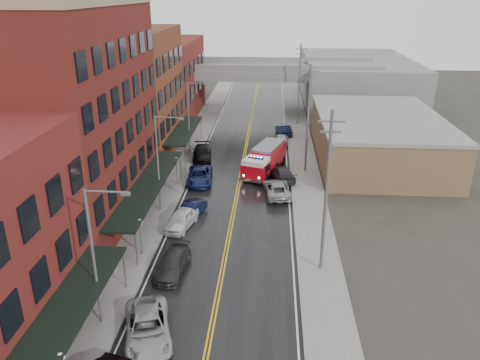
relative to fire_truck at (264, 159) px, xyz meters
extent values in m
cube|color=black|center=(-2.59, -4.44, -1.58)|extent=(11.00, 160.00, 0.02)
cube|color=slate|center=(-9.89, -4.44, -1.52)|extent=(3.00, 160.00, 0.15)
cube|color=slate|center=(4.71, -4.44, -1.52)|extent=(3.00, 160.00, 0.15)
cube|color=gray|center=(-8.24, -4.44, -1.52)|extent=(0.30, 160.00, 0.15)
cube|color=gray|center=(3.06, -4.44, -1.52)|extent=(0.30, 160.00, 0.15)
cube|color=#5A1E17|center=(-15.89, -11.44, 7.41)|extent=(9.00, 20.00, 18.00)
cube|color=brown|center=(-15.89, 6.06, 5.91)|extent=(9.00, 15.00, 15.00)
cube|color=maroon|center=(-15.89, 23.56, 4.41)|extent=(9.00, 20.00, 12.00)
cube|color=brown|center=(13.41, 5.56, 0.91)|extent=(14.00, 22.00, 5.00)
cube|color=slate|center=(15.41, 35.56, 2.41)|extent=(18.00, 30.00, 8.00)
cube|color=black|center=(-10.09, -30.44, 1.41)|extent=(2.60, 16.00, 0.18)
cylinder|color=slate|center=(-8.94, -22.84, -0.09)|extent=(0.10, 0.10, 3.00)
cube|color=black|center=(-10.09, -11.44, 1.41)|extent=(2.60, 18.00, 0.18)
cylinder|color=slate|center=(-8.94, -20.04, -0.09)|extent=(0.10, 0.10, 3.00)
cylinder|color=slate|center=(-8.94, -2.84, -0.09)|extent=(0.10, 0.10, 3.00)
cube|color=black|center=(-10.09, 6.06, 1.41)|extent=(2.60, 13.00, 0.18)
cylinder|color=slate|center=(-8.94, -0.04, -0.09)|extent=(0.10, 0.10, 3.00)
cylinder|color=slate|center=(-8.94, 12.16, -0.09)|extent=(0.10, 0.10, 3.00)
sphere|color=silver|center=(-8.99, -32.44, 1.31)|extent=(0.44, 0.44, 0.44)
cylinder|color=#59595B|center=(-8.99, -18.44, -0.19)|extent=(0.14, 0.14, 2.80)
sphere|color=silver|center=(-8.99, -18.44, 1.31)|extent=(0.44, 0.44, 0.44)
cylinder|color=#59595B|center=(-8.99, -4.44, -0.19)|extent=(0.14, 0.14, 2.80)
sphere|color=silver|center=(-8.99, -4.44, 1.31)|extent=(0.44, 0.44, 0.44)
cylinder|color=#59595B|center=(-9.39, -26.44, 2.91)|extent=(0.18, 0.18, 9.00)
cylinder|color=#59595B|center=(-8.19, -26.44, 7.31)|extent=(2.40, 0.12, 0.12)
cube|color=#59595B|center=(-7.09, -26.44, 7.21)|extent=(0.50, 0.22, 0.18)
cylinder|color=#59595B|center=(-9.39, -10.44, 2.91)|extent=(0.18, 0.18, 9.00)
cylinder|color=#59595B|center=(-8.19, -10.44, 7.31)|extent=(2.40, 0.12, 0.12)
cube|color=#59595B|center=(-7.09, -10.44, 7.21)|extent=(0.50, 0.22, 0.18)
cylinder|color=#59595B|center=(-9.39, 5.56, 2.91)|extent=(0.18, 0.18, 9.00)
cylinder|color=#59595B|center=(-8.19, 5.56, 7.31)|extent=(2.40, 0.12, 0.12)
cube|color=#59595B|center=(-7.09, 5.56, 7.21)|extent=(0.50, 0.22, 0.18)
cylinder|color=#59595B|center=(4.61, -19.44, 4.41)|extent=(0.24, 0.24, 12.00)
cube|color=#59595B|center=(4.61, -19.44, 9.61)|extent=(1.80, 0.12, 0.12)
cube|color=#59595B|center=(4.61, -19.44, 8.91)|extent=(1.40, 0.12, 0.12)
cylinder|color=#59595B|center=(4.61, 0.56, 4.41)|extent=(0.24, 0.24, 12.00)
cube|color=#59595B|center=(4.61, 0.56, 9.61)|extent=(1.80, 0.12, 0.12)
cube|color=#59595B|center=(4.61, 0.56, 8.91)|extent=(1.40, 0.12, 0.12)
cylinder|color=#59595B|center=(4.61, 20.56, 4.41)|extent=(0.24, 0.24, 12.00)
cube|color=#59595B|center=(4.61, 20.56, 9.61)|extent=(1.80, 0.12, 0.12)
cube|color=#59595B|center=(4.61, 20.56, 8.91)|extent=(1.40, 0.12, 0.12)
cube|color=slate|center=(-2.59, 27.56, 5.16)|extent=(40.00, 10.00, 1.50)
cube|color=slate|center=(-13.59, 27.56, 1.41)|extent=(1.60, 8.00, 6.00)
cube|color=slate|center=(8.41, 27.56, 1.41)|extent=(1.60, 8.00, 6.00)
cube|color=#B80815|center=(0.41, 1.20, -0.02)|extent=(4.19, 6.09, 2.13)
cube|color=#B80815|center=(-0.86, -2.54, -0.33)|extent=(3.25, 3.31, 1.52)
cube|color=silver|center=(-0.86, -2.54, 0.69)|extent=(3.06, 3.08, 0.51)
cube|color=black|center=(-0.79, -2.35, -0.02)|extent=(2.94, 2.35, 0.81)
cube|color=slate|center=(0.41, 1.20, 1.19)|extent=(3.82, 5.63, 0.30)
cube|color=black|center=(-0.86, -2.54, 1.02)|extent=(1.63, 0.79, 0.14)
sphere|color=#FF0C0C|center=(-1.39, -2.36, 1.10)|extent=(0.20, 0.20, 0.20)
sphere|color=#1933FF|center=(-0.33, -2.72, 1.10)|extent=(0.20, 0.20, 0.20)
cylinder|color=black|center=(-1.95, -2.28, -1.09)|extent=(1.07, 0.66, 1.01)
cylinder|color=black|center=(0.17, -2.99, -1.09)|extent=(1.07, 0.66, 1.01)
cylinder|color=black|center=(-0.81, 1.08, -1.09)|extent=(1.07, 0.66, 1.01)
cylinder|color=black|center=(1.30, 0.37, -1.09)|extent=(1.07, 0.66, 1.01)
cylinder|color=black|center=(0.00, 3.48, -1.09)|extent=(1.07, 0.66, 1.01)
cylinder|color=black|center=(2.11, 2.77, -1.09)|extent=(1.07, 0.66, 1.01)
imported|color=#9EA1A6|center=(-6.19, -27.58, -0.82)|extent=(4.08, 6.10, 1.55)
imported|color=#28282A|center=(-6.19, -20.56, -0.90)|extent=(2.34, 4.93, 1.39)
imported|color=silver|center=(-6.86, -13.62, -0.82)|extent=(2.82, 4.84, 1.55)
imported|color=black|center=(-6.42, -11.64, -0.91)|extent=(2.73, 4.38, 1.36)
imported|color=#151E50|center=(-6.79, -3.43, -0.83)|extent=(3.00, 5.68, 1.52)
imported|color=black|center=(-7.59, 3.83, -0.81)|extent=(2.84, 5.63, 1.57)
imported|color=#929499|center=(1.42, -6.24, -0.87)|extent=(3.02, 5.48, 1.45)
imported|color=#252628|center=(1.89, -2.00, -0.86)|extent=(3.45, 5.47, 1.48)
imported|color=silver|center=(2.08, 10.66, -0.90)|extent=(1.78, 4.11, 1.38)
imported|color=black|center=(2.41, 14.97, -0.87)|extent=(2.44, 4.64, 1.45)
camera|label=1|loc=(0.77, -49.18, 17.49)|focal=35.00mm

